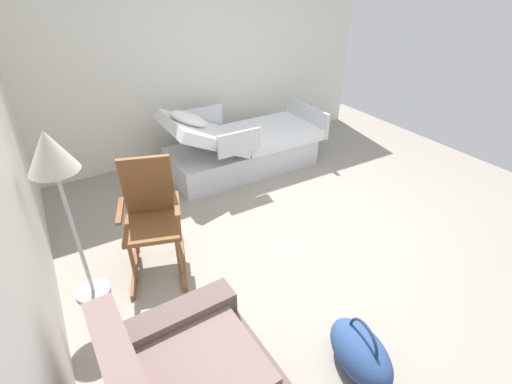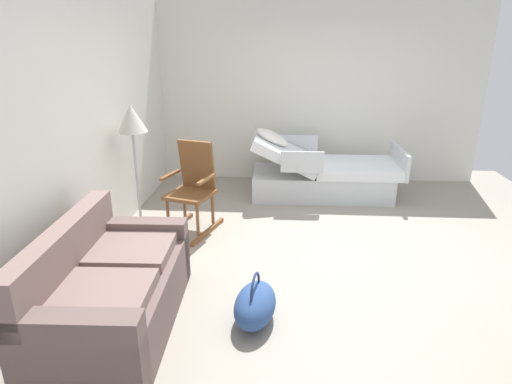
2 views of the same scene
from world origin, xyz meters
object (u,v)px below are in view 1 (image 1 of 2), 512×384
(floor_lamp, at_px, (53,164))
(hospital_bed, at_px, (242,148))
(duffel_bag, at_px, (360,352))
(rocking_chair, at_px, (152,217))

(floor_lamp, bearing_deg, hospital_bed, -57.84)
(floor_lamp, height_order, duffel_bag, floor_lamp)
(hospital_bed, xyz_separation_m, floor_lamp, (-1.39, 2.20, 0.93))
(rocking_chair, bearing_deg, hospital_bed, -51.24)
(hospital_bed, bearing_deg, floor_lamp, 122.16)
(hospital_bed, xyz_separation_m, rocking_chair, (-1.28, 1.59, 0.20))
(duffel_bag, bearing_deg, hospital_bed, -13.79)
(rocking_chair, xyz_separation_m, floor_lamp, (-0.11, 0.61, 0.72))
(rocking_chair, bearing_deg, duffel_bag, -154.38)
(rocking_chair, distance_m, duffel_bag, 1.98)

